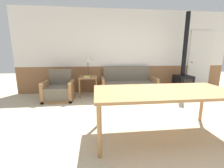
# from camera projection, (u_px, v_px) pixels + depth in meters

# --- Properties ---
(ground_plane) EXTENTS (16.00, 16.00, 0.00)m
(ground_plane) POSITION_uv_depth(u_px,v_px,m) (155.00, 125.00, 2.77)
(ground_plane) COLOR beige
(wall_back) EXTENTS (7.20, 0.06, 2.70)m
(wall_back) POSITION_uv_depth(u_px,v_px,m) (127.00, 52.00, 5.06)
(wall_back) COLOR #8E603D
(wall_back) RESTS_ON ground_plane
(couch) EXTENTS (1.72, 0.76, 0.87)m
(couch) POSITION_uv_depth(u_px,v_px,m) (128.00, 86.00, 4.80)
(couch) COLOR #9E7042
(couch) RESTS_ON ground_plane
(armchair) EXTENTS (0.80, 0.75, 0.85)m
(armchair) POSITION_uv_depth(u_px,v_px,m) (59.00, 91.00, 4.28)
(armchair) COLOR #9E7042
(armchair) RESTS_ON ground_plane
(side_table) EXTENTS (0.55, 0.55, 0.60)m
(side_table) POSITION_uv_depth(u_px,v_px,m) (88.00, 80.00, 4.62)
(side_table) COLOR #9E7042
(side_table) RESTS_ON ground_plane
(table_lamp) EXTENTS (0.29, 0.29, 0.61)m
(table_lamp) POSITION_uv_depth(u_px,v_px,m) (88.00, 60.00, 4.59)
(table_lamp) COLOR #4C3823
(table_lamp) RESTS_ON side_table
(book_stack) EXTENTS (0.20, 0.17, 0.05)m
(book_stack) POSITION_uv_depth(u_px,v_px,m) (87.00, 77.00, 4.49)
(book_stack) COLOR white
(book_stack) RESTS_ON side_table
(dining_table) EXTENTS (2.15, 0.98, 0.75)m
(dining_table) POSITION_uv_depth(u_px,v_px,m) (163.00, 94.00, 2.32)
(dining_table) COLOR #B27F4C
(dining_table) RESTS_ON ground_plane
(wood_stove) EXTENTS (0.46, 0.55, 2.54)m
(wood_stove) POSITION_uv_depth(u_px,v_px,m) (183.00, 75.00, 4.85)
(wood_stove) COLOR black
(wood_stove) RESTS_ON ground_plane
(entry_door) EXTENTS (0.86, 0.09, 2.08)m
(entry_door) POSITION_uv_depth(u_px,v_px,m) (199.00, 61.00, 5.37)
(entry_door) COLOR silver
(entry_door) RESTS_ON ground_plane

